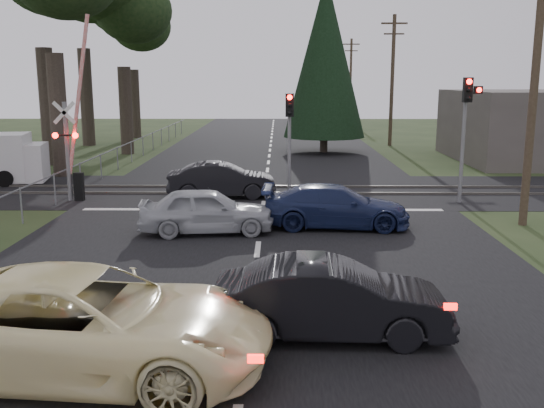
{
  "coord_description": "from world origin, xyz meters",
  "views": [
    {
      "loc": [
        0.58,
        -13.19,
        4.62
      ],
      "look_at": [
        0.4,
        2.95,
        1.3
      ],
      "focal_mm": 40.0,
      "sensor_mm": 36.0,
      "label": 1
    }
  ],
  "objects_px": {
    "traffic_signal_right": "(467,116)",
    "utility_pole_far": "(351,79)",
    "dark_hatchback": "(331,300)",
    "traffic_signal_center": "(289,127)",
    "blue_sedan": "(336,206)",
    "silver_car": "(207,211)",
    "utility_pole_near": "(535,76)",
    "crossing_signal": "(73,148)",
    "cream_coupe": "(85,323)",
    "dark_car_far": "(222,180)",
    "utility_pole_mid": "(392,78)"
  },
  "relations": [
    {
      "from": "utility_pole_mid",
      "to": "blue_sedan",
      "type": "relative_size",
      "value": 1.94
    },
    {
      "from": "dark_hatchback",
      "to": "traffic_signal_center",
      "type": "bearing_deg",
      "value": 3.81
    },
    {
      "from": "utility_pole_far",
      "to": "dark_car_far",
      "type": "distance_m",
      "value": 45.8
    },
    {
      "from": "cream_coupe",
      "to": "dark_hatchback",
      "type": "distance_m",
      "value": 4.28
    },
    {
      "from": "cream_coupe",
      "to": "traffic_signal_center",
      "type": "bearing_deg",
      "value": -8.61
    },
    {
      "from": "traffic_signal_right",
      "to": "blue_sedan",
      "type": "bearing_deg",
      "value": -143.33
    },
    {
      "from": "silver_car",
      "to": "traffic_signal_center",
      "type": "bearing_deg",
      "value": -29.75
    },
    {
      "from": "crossing_signal",
      "to": "traffic_signal_center",
      "type": "bearing_deg",
      "value": 6.15
    },
    {
      "from": "traffic_signal_center",
      "to": "utility_pole_near",
      "type": "height_order",
      "value": "utility_pole_near"
    },
    {
      "from": "dark_hatchback",
      "to": "dark_car_far",
      "type": "relative_size",
      "value": 1.01
    },
    {
      "from": "cream_coupe",
      "to": "traffic_signal_right",
      "type": "bearing_deg",
      "value": -31.69
    },
    {
      "from": "crossing_signal",
      "to": "traffic_signal_center",
      "type": "distance_m",
      "value": 8.36
    },
    {
      "from": "crossing_signal",
      "to": "silver_car",
      "type": "distance_m",
      "value": 7.63
    },
    {
      "from": "cream_coupe",
      "to": "utility_pole_near",
      "type": "bearing_deg",
      "value": -42.55
    },
    {
      "from": "dark_hatchback",
      "to": "utility_pole_far",
      "type": "bearing_deg",
      "value": -5.35
    },
    {
      "from": "traffic_signal_right",
      "to": "utility_pole_mid",
      "type": "xyz_separation_m",
      "value": [
        0.95,
        20.53,
        1.41
      ]
    },
    {
      "from": "utility_pole_far",
      "to": "cream_coupe",
      "type": "xyz_separation_m",
      "value": [
        -11.0,
        -59.19,
        -3.89
      ]
    },
    {
      "from": "dark_hatchback",
      "to": "silver_car",
      "type": "height_order",
      "value": "dark_hatchback"
    },
    {
      "from": "dark_hatchback",
      "to": "blue_sedan",
      "type": "relative_size",
      "value": 0.92
    },
    {
      "from": "blue_sedan",
      "to": "silver_car",
      "type": "bearing_deg",
      "value": 103.91
    },
    {
      "from": "utility_pole_far",
      "to": "silver_car",
      "type": "relative_size",
      "value": 2.2
    },
    {
      "from": "traffic_signal_right",
      "to": "blue_sedan",
      "type": "xyz_separation_m",
      "value": [
        -5.16,
        -3.84,
        -2.64
      ]
    },
    {
      "from": "dark_hatchback",
      "to": "dark_car_far",
      "type": "distance_m",
      "value": 13.69
    },
    {
      "from": "cream_coupe",
      "to": "silver_car",
      "type": "height_order",
      "value": "cream_coupe"
    },
    {
      "from": "utility_pole_mid",
      "to": "dark_hatchback",
      "type": "relative_size",
      "value": 2.11
    },
    {
      "from": "utility_pole_mid",
      "to": "dark_hatchback",
      "type": "distance_m",
      "value": 33.74
    },
    {
      "from": "silver_car",
      "to": "blue_sedan",
      "type": "height_order",
      "value": "silver_car"
    },
    {
      "from": "silver_car",
      "to": "dark_car_far",
      "type": "distance_m",
      "value": 5.68
    },
    {
      "from": "silver_car",
      "to": "blue_sedan",
      "type": "xyz_separation_m",
      "value": [
        4.01,
        0.79,
        -0.02
      ]
    },
    {
      "from": "crossing_signal",
      "to": "dark_hatchback",
      "type": "height_order",
      "value": "crossing_signal"
    },
    {
      "from": "silver_car",
      "to": "dark_hatchback",
      "type": "bearing_deg",
      "value": -163.05
    },
    {
      "from": "traffic_signal_center",
      "to": "utility_pole_near",
      "type": "distance_m",
      "value": 9.05
    },
    {
      "from": "utility_pole_far",
      "to": "blue_sedan",
      "type": "relative_size",
      "value": 1.94
    },
    {
      "from": "crossing_signal",
      "to": "dark_hatchback",
      "type": "xyz_separation_m",
      "value": [
        8.81,
        -12.56,
        -1.35
      ]
    },
    {
      "from": "dark_hatchback",
      "to": "cream_coupe",
      "type": "bearing_deg",
      "value": 110.86
    },
    {
      "from": "utility_pole_far",
      "to": "blue_sedan",
      "type": "height_order",
      "value": "utility_pole_far"
    },
    {
      "from": "utility_pole_far",
      "to": "blue_sedan",
      "type": "distance_m",
      "value": 49.91
    },
    {
      "from": "utility_pole_far",
      "to": "dark_car_far",
      "type": "height_order",
      "value": "utility_pole_far"
    },
    {
      "from": "traffic_signal_right",
      "to": "utility_pole_near",
      "type": "xyz_separation_m",
      "value": [
        0.95,
        -3.47,
        1.41
      ]
    },
    {
      "from": "blue_sedan",
      "to": "cream_coupe",
      "type": "bearing_deg",
      "value": 156.35
    },
    {
      "from": "utility_pole_near",
      "to": "utility_pole_mid",
      "type": "height_order",
      "value": "same"
    },
    {
      "from": "crossing_signal",
      "to": "utility_pole_near",
      "type": "height_order",
      "value": "utility_pole_near"
    },
    {
      "from": "dark_hatchback",
      "to": "silver_car",
      "type": "distance_m",
      "value": 8.25
    },
    {
      "from": "cream_coupe",
      "to": "dark_car_far",
      "type": "distance_m",
      "value": 14.74
    },
    {
      "from": "traffic_signal_center",
      "to": "utility_pole_mid",
      "type": "bearing_deg",
      "value": 68.79
    },
    {
      "from": "crossing_signal",
      "to": "utility_pole_far",
      "type": "distance_m",
      "value": 47.96
    },
    {
      "from": "traffic_signal_right",
      "to": "utility_pole_far",
      "type": "xyz_separation_m",
      "value": [
        0.95,
        45.53,
        1.41
      ]
    },
    {
      "from": "utility_pole_far",
      "to": "utility_pole_near",
      "type": "bearing_deg",
      "value": -90.0
    },
    {
      "from": "traffic_signal_center",
      "to": "dark_car_far",
      "type": "xyz_separation_m",
      "value": [
        -2.68,
        -0.15,
        -2.11
      ]
    },
    {
      "from": "blue_sedan",
      "to": "utility_pole_near",
      "type": "bearing_deg",
      "value": -83.76
    }
  ]
}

